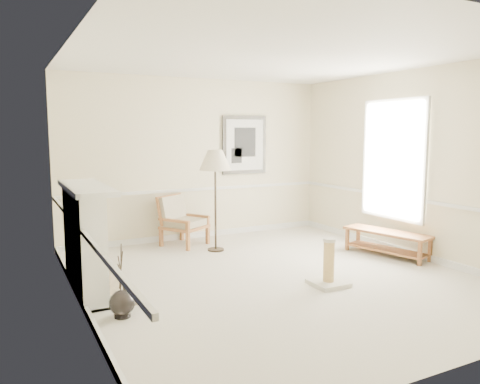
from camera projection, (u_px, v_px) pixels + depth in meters
name	position (u px, v px, depth m)	size (l,w,h in m)	color
ground	(276.00, 278.00, 6.27)	(5.50, 5.50, 0.00)	silver
room	(283.00, 138.00, 6.16)	(5.04, 5.54, 2.92)	beige
fireplace	(85.00, 240.00, 5.66)	(0.64, 1.64, 1.31)	white
floor_vase	(122.00, 304.00, 4.91)	(0.27, 0.27, 0.80)	black
armchair	(180.00, 218.00, 8.07)	(0.91, 0.92, 0.86)	#93562F
floor_lamp	(215.00, 163.00, 7.53)	(0.66, 0.66, 1.66)	black
bench	(387.00, 239.00, 7.36)	(0.75, 1.44, 0.39)	#93562F
scratching_post	(329.00, 271.00, 5.94)	(0.43, 0.43, 0.61)	silver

